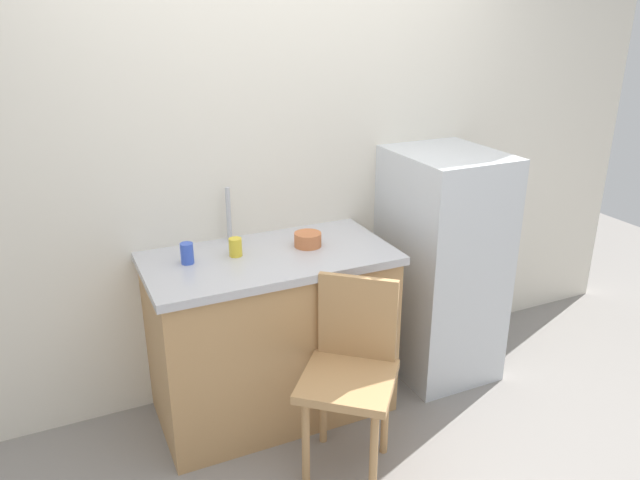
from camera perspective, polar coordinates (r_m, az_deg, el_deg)
ground_plane at (r=3.01m, az=3.99°, el=-20.96°), size 8.00×8.00×0.00m
back_wall at (r=3.22m, az=-4.06°, el=8.41°), size 4.80×0.10×2.61m
cabinet_base at (r=3.17m, az=-4.53°, el=-9.03°), size 1.16×0.60×0.84m
countertop at (r=2.98m, az=-4.78°, el=-1.67°), size 1.20×0.64×0.04m
faucet at (r=3.11m, az=-8.49°, el=2.36°), size 0.02×0.02×0.28m
refrigerator at (r=3.50m, az=11.16°, el=-2.28°), size 0.52×0.62×1.29m
chair at (r=2.79m, az=2.89°, el=-11.79°), size 0.56×0.56×0.89m
terracotta_bowl at (r=3.05m, az=-1.14°, el=0.05°), size 0.14×0.14×0.07m
cup_yellow at (r=2.95m, az=-7.86°, el=-0.66°), size 0.06×0.06×0.09m
cup_blue at (r=2.90m, az=-12.25°, el=-1.22°), size 0.06×0.06×0.10m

